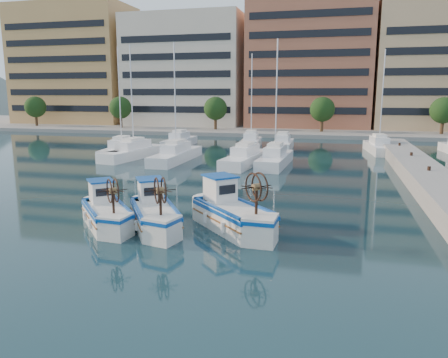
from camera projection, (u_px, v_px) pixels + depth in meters
ground at (198, 230)px, 21.59m from camera, size 300.00×300.00×0.00m
quay at (448, 197)px, 25.89m from camera, size 3.00×60.00×1.20m
waterfront at (356, 69)px, 79.02m from camera, size 180.00×40.00×25.60m
yacht_marina at (247, 151)px, 47.86m from camera, size 39.27×22.66×11.50m
fishing_boat_a at (106, 211)px, 22.20m from camera, size 4.16×4.42×2.79m
fishing_boat_b at (154, 212)px, 21.87m from camera, size 4.05×4.84×2.95m
fishing_boat_c at (232, 212)px, 21.62m from camera, size 4.90×5.01×3.22m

